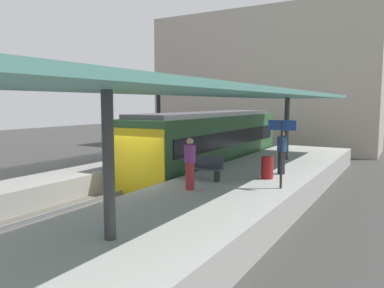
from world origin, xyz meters
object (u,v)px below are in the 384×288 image
commuter_train (210,142)px  passenger_mid_platform (190,163)px  litter_bin (267,168)px  platform_bench (204,167)px  platform_sign (282,139)px  passenger_near_bench (282,152)px

commuter_train → passenger_mid_platform: 7.81m
commuter_train → litter_bin: bearing=-43.3°
platform_bench → platform_sign: (2.80, 0.02, 1.16)m
commuter_train → litter_bin: 6.26m
commuter_train → platform_bench: size_ratio=8.89×
commuter_train → passenger_near_bench: bearing=-33.5°
platform_sign → litter_bin: 2.02m
commuter_train → platform_bench: 6.24m
platform_bench → passenger_near_bench: (2.07, 2.50, 0.41)m
commuter_train → passenger_near_bench: (4.74, -3.14, 0.14)m
commuter_train → passenger_mid_platform: size_ratio=7.50×
passenger_mid_platform → platform_bench: bearing=101.7°
platform_sign → commuter_train: bearing=134.2°
platform_bench → passenger_mid_platform: bearing=-78.3°
platform_sign → litter_bin: platform_sign is taller
commuter_train → platform_bench: commuter_train is taller
commuter_train → passenger_mid_platform: commuter_train is taller
platform_bench → passenger_mid_platform: (0.33, -1.58, 0.40)m
platform_bench → passenger_mid_platform: passenger_mid_platform is taller
platform_sign → litter_bin: bearing=124.4°
passenger_near_bench → passenger_mid_platform: 4.43m
platform_bench → litter_bin: bearing=35.5°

